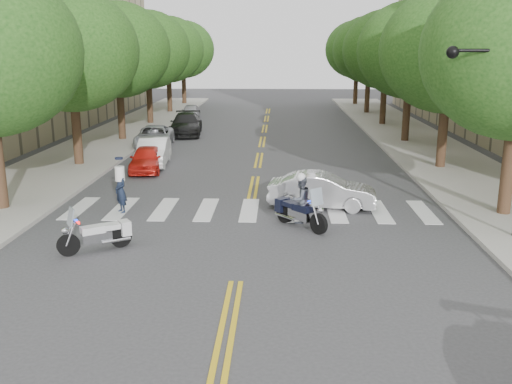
# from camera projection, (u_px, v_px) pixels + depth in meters

# --- Properties ---
(ground) EXTENTS (140.00, 140.00, 0.00)m
(ground) POSITION_uv_depth(u_px,v_px,m) (236.00, 282.00, 14.22)
(ground) COLOR #38383A
(ground) RESTS_ON ground
(sidewalk_left) EXTENTS (5.00, 60.00, 0.15)m
(sidewalk_left) POSITION_uv_depth(u_px,v_px,m) (112.00, 140.00, 35.89)
(sidewalk_left) COLOR #9E9991
(sidewalk_left) RESTS_ON ground
(sidewalk_right) EXTENTS (5.00, 60.00, 0.15)m
(sidewalk_right) POSITION_uv_depth(u_px,v_px,m) (416.00, 142.00, 35.14)
(sidewalk_right) COLOR #9E9991
(sidewalk_right) RESTS_ON ground
(tree_l_1) EXTENTS (6.40, 6.40, 8.45)m
(tree_l_1) POSITION_uv_depth(u_px,v_px,m) (71.00, 51.00, 26.77)
(tree_l_1) COLOR #382316
(tree_l_1) RESTS_ON ground
(tree_l_2) EXTENTS (6.40, 6.40, 8.45)m
(tree_l_2) POSITION_uv_depth(u_px,v_px,m) (118.00, 50.00, 34.52)
(tree_l_2) COLOR #382316
(tree_l_2) RESTS_ON ground
(tree_l_3) EXTENTS (6.40, 6.40, 8.45)m
(tree_l_3) POSITION_uv_depth(u_px,v_px,m) (147.00, 50.00, 42.27)
(tree_l_3) COLOR #382316
(tree_l_3) RESTS_ON ground
(tree_l_4) EXTENTS (6.40, 6.40, 8.45)m
(tree_l_4) POSITION_uv_depth(u_px,v_px,m) (168.00, 50.00, 50.02)
(tree_l_4) COLOR #382316
(tree_l_4) RESTS_ON ground
(tree_l_5) EXTENTS (6.40, 6.40, 8.45)m
(tree_l_5) POSITION_uv_depth(u_px,v_px,m) (183.00, 49.00, 57.77)
(tree_l_5) COLOR #382316
(tree_l_5) RESTS_ON ground
(tree_r_1) EXTENTS (6.40, 6.40, 8.45)m
(tree_r_1) POSITION_uv_depth(u_px,v_px,m) (449.00, 51.00, 26.08)
(tree_r_1) COLOR #382316
(tree_r_1) RESTS_ON ground
(tree_r_2) EXTENTS (6.40, 6.40, 8.45)m
(tree_r_2) POSITION_uv_depth(u_px,v_px,m) (410.00, 50.00, 33.83)
(tree_r_2) COLOR #382316
(tree_r_2) RESTS_ON ground
(tree_r_3) EXTENTS (6.40, 6.40, 8.45)m
(tree_r_3) POSITION_uv_depth(u_px,v_px,m) (386.00, 50.00, 41.58)
(tree_r_3) COLOR #382316
(tree_r_3) RESTS_ON ground
(tree_r_4) EXTENTS (6.40, 6.40, 8.45)m
(tree_r_4) POSITION_uv_depth(u_px,v_px,m) (369.00, 50.00, 49.33)
(tree_r_4) COLOR #382316
(tree_r_4) RESTS_ON ground
(tree_r_5) EXTENTS (6.40, 6.40, 8.45)m
(tree_r_5) POSITION_uv_depth(u_px,v_px,m) (357.00, 49.00, 57.08)
(tree_r_5) COLOR #382316
(tree_r_5) RESTS_ON ground
(traffic_signal_pole) EXTENTS (2.82, 0.42, 6.00)m
(traffic_signal_pole) POSITION_uv_depth(u_px,v_px,m) (511.00, 118.00, 16.39)
(traffic_signal_pole) COLOR black
(traffic_signal_pole) RESTS_ON ground
(motorcycle_police) EXTENTS (1.66, 1.84, 1.82)m
(motorcycle_police) POSITION_uv_depth(u_px,v_px,m) (299.00, 203.00, 18.35)
(motorcycle_police) COLOR black
(motorcycle_police) RESTS_ON ground
(motorcycle_parked) EXTENTS (1.90, 1.37, 1.38)m
(motorcycle_parked) POSITION_uv_depth(u_px,v_px,m) (101.00, 234.00, 16.35)
(motorcycle_parked) COLOR black
(motorcycle_parked) RESTS_ON ground
(officer_standing) EXTENTS (0.67, 0.70, 1.60)m
(officer_standing) POSITION_uv_depth(u_px,v_px,m) (121.00, 191.00, 20.02)
(officer_standing) COLOR #161F32
(officer_standing) RESTS_ON ground
(convertible) EXTENTS (4.03, 1.84, 1.28)m
(convertible) POSITION_uv_depth(u_px,v_px,m) (322.00, 191.00, 20.66)
(convertible) COLOR silver
(convertible) RESTS_ON ground
(parked_car_a) EXTENTS (1.75, 3.62, 1.19)m
(parked_car_a) POSITION_uv_depth(u_px,v_px,m) (147.00, 159.00, 26.87)
(parked_car_a) COLOR red
(parked_car_a) RESTS_ON ground
(parked_car_b) EXTENTS (1.73, 4.11, 1.32)m
(parked_car_b) POSITION_uv_depth(u_px,v_px,m) (153.00, 152.00, 28.31)
(parked_car_b) COLOR white
(parked_car_b) RESTS_ON ground
(parked_car_c) EXTENTS (2.48, 4.61, 1.23)m
(parked_car_c) POSITION_uv_depth(u_px,v_px,m) (154.00, 137.00, 33.55)
(parked_car_c) COLOR #ADAEB5
(parked_car_c) RESTS_ON ground
(parked_car_d) EXTENTS (2.46, 5.12, 1.44)m
(parked_car_d) POSITION_uv_depth(u_px,v_px,m) (186.00, 124.00, 38.22)
(parked_car_d) COLOR black
(parked_car_d) RESTS_ON ground
(parked_car_e) EXTENTS (1.58, 3.49, 1.16)m
(parked_car_e) POSITION_uv_depth(u_px,v_px,m) (191.00, 111.00, 47.26)
(parked_car_e) COLOR #99989D
(parked_car_e) RESTS_ON ground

